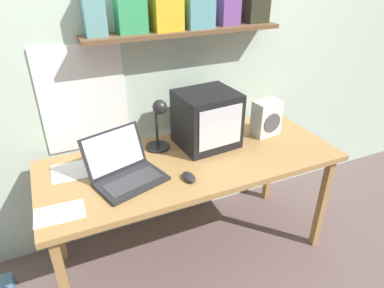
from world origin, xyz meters
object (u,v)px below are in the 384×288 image
object	(u,v)px
juice_glass	(231,122)
printed_handout	(76,170)
desk_lamp	(159,122)
computer_mouse	(189,177)
space_heater	(266,118)
loose_paper_near_laptop	(59,213)
crt_monitor	(207,119)
corner_desk	(192,167)
laptop	(124,168)

from	to	relation	value
juice_glass	printed_handout	xyz separation A→B (m)	(-1.05, -0.09, -0.05)
desk_lamp	computer_mouse	bearing A→B (deg)	-96.39
space_heater	loose_paper_near_laptop	xyz separation A→B (m)	(-1.35, -0.29, -0.11)
crt_monitor	printed_handout	size ratio (longest dim) A/B	1.38
desk_lamp	space_heater	xyz separation A→B (m)	(0.72, -0.08, -0.08)
desk_lamp	juice_glass	bearing A→B (deg)	-5.13
corner_desk	loose_paper_near_laptop	world-z (taller)	loose_paper_near_laptop
juice_glass	space_heater	distance (m)	0.24
laptop	computer_mouse	world-z (taller)	laptop
laptop	space_heater	distance (m)	1.00
corner_desk	loose_paper_near_laptop	xyz separation A→B (m)	(-0.77, -0.19, 0.06)
juice_glass	space_heater	world-z (taller)	space_heater
corner_desk	computer_mouse	distance (m)	0.23
crt_monitor	desk_lamp	distance (m)	0.30
laptop	printed_handout	world-z (taller)	laptop
crt_monitor	computer_mouse	distance (m)	0.44
desk_lamp	loose_paper_near_laptop	distance (m)	0.76
crt_monitor	loose_paper_near_laptop	distance (m)	1.00
crt_monitor	space_heater	bearing A→B (deg)	-9.90
laptop	juice_glass	xyz separation A→B (m)	(0.81, 0.26, -0.00)
corner_desk	loose_paper_near_laptop	distance (m)	0.79
space_heater	printed_handout	world-z (taller)	space_heater
corner_desk	space_heater	distance (m)	0.61
juice_glass	loose_paper_near_laptop	world-z (taller)	juice_glass
laptop	desk_lamp	world-z (taller)	desk_lamp
corner_desk	space_heater	bearing A→B (deg)	9.08
corner_desk	crt_monitor	xyz separation A→B (m)	(0.16, 0.13, 0.23)
crt_monitor	juice_glass	distance (m)	0.29
printed_handout	loose_paper_near_laptop	bearing A→B (deg)	-109.14
corner_desk	computer_mouse	world-z (taller)	computer_mouse
crt_monitor	space_heater	xyz separation A→B (m)	(0.42, -0.04, -0.06)
laptop	computer_mouse	size ratio (longest dim) A/B	3.89
crt_monitor	juice_glass	size ratio (longest dim) A/B	2.96
desk_lamp	space_heater	world-z (taller)	desk_lamp
laptop	loose_paper_near_laptop	size ratio (longest dim) A/B	1.82
desk_lamp	juice_glass	world-z (taller)	desk_lamp
corner_desk	crt_monitor	distance (m)	0.31
computer_mouse	crt_monitor	bearing A→B (deg)	50.68
computer_mouse	desk_lamp	bearing A→B (deg)	95.20
desk_lamp	printed_handout	xyz separation A→B (m)	(-0.51, -0.02, -0.19)
juice_glass	printed_handout	bearing A→B (deg)	-175.33
desk_lamp	printed_handout	size ratio (longest dim) A/B	1.24
laptop	loose_paper_near_laptop	bearing A→B (deg)	-171.54
space_heater	loose_paper_near_laptop	distance (m)	1.38
laptop	juice_glass	bearing A→B (deg)	0.76
desk_lamp	loose_paper_near_laptop	xyz separation A→B (m)	(-0.63, -0.37, -0.19)
corner_desk	space_heater	xyz separation A→B (m)	(0.58, 0.09, 0.18)
desk_lamp	computer_mouse	distance (m)	0.41
corner_desk	loose_paper_near_laptop	size ratio (longest dim) A/B	7.52
space_heater	printed_handout	xyz separation A→B (m)	(-1.23, 0.06, -0.11)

